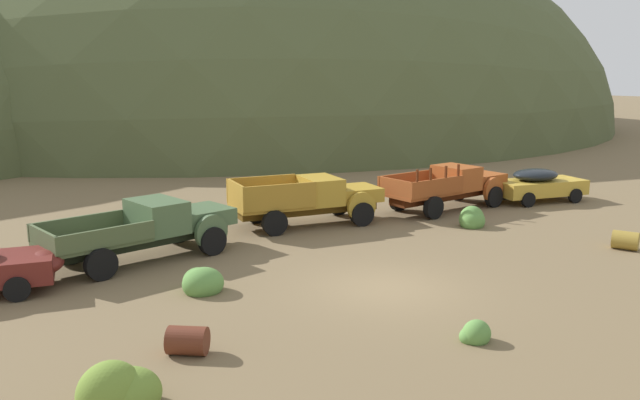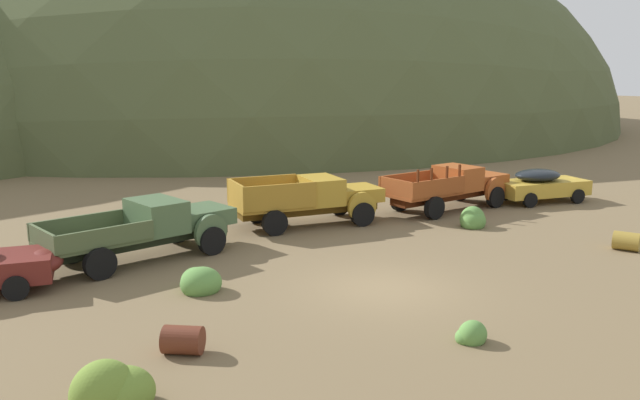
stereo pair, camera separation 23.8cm
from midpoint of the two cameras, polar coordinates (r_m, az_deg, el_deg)
ground_plane at (r=18.05m, az=6.14°, el=-7.94°), size 300.00×300.00×0.00m
hill_center at (r=80.33m, az=-7.27°, el=7.03°), size 88.53×86.19×48.73m
truck_weathered_green at (r=21.43m, az=-14.36°, el=-2.36°), size 6.57×3.35×1.89m
truck_mustard at (r=25.24m, az=0.03°, el=0.10°), size 6.24×3.11×1.91m
truck_oxide_orange at (r=28.89m, az=12.36°, el=1.24°), size 6.56×2.72×2.16m
car_faded_yellow at (r=31.52m, az=19.74°, el=1.32°), size 4.81×2.69×1.57m
oil_drum_by_truck at (r=14.20m, az=-11.78°, el=-12.26°), size 1.05×1.01×0.62m
oil_drum_foreground at (r=24.06m, az=26.17°, el=-3.35°), size 0.93×1.02×0.64m
bush_front_right at (r=24.39m, az=-20.45°, el=-3.02°), size 0.80×0.70×0.69m
bush_between_trucks at (r=12.40m, az=-17.73°, el=-16.28°), size 1.51×1.13×1.22m
bush_back_edge at (r=18.00m, az=-10.46°, el=-7.32°), size 1.17×1.22×0.89m
bush_lone_scrub at (r=14.95m, az=13.90°, el=-11.75°), size 0.72×0.61×0.65m
bush_near_barrel at (r=25.59m, az=13.88°, el=-1.83°), size 1.07×1.02×1.06m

